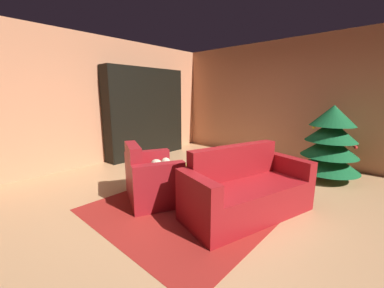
{
  "coord_description": "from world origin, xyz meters",
  "views": [
    {
      "loc": [
        1.89,
        -2.59,
        1.53
      ],
      "look_at": [
        -0.5,
        0.05,
        0.79
      ],
      "focal_mm": 22.2,
      "sensor_mm": 36.0,
      "label": 1
    }
  ],
  "objects_px": {
    "armchair_red": "(151,180)",
    "book_stack_on_table": "(189,167)",
    "bookshelf_unit": "(150,113)",
    "couch_red": "(246,191)",
    "decorated_tree": "(330,143)",
    "coffee_table": "(191,172)",
    "bottle_on_table": "(200,166)"
  },
  "relations": [
    {
      "from": "decorated_tree",
      "to": "armchair_red",
      "type": "bearing_deg",
      "value": -121.76
    },
    {
      "from": "bookshelf_unit",
      "to": "couch_red",
      "type": "xyz_separation_m",
      "value": [
        3.4,
        -1.15,
        -0.78
      ]
    },
    {
      "from": "couch_red",
      "to": "bookshelf_unit",
      "type": "bearing_deg",
      "value": 161.3
    },
    {
      "from": "bookshelf_unit",
      "to": "armchair_red",
      "type": "height_order",
      "value": "bookshelf_unit"
    },
    {
      "from": "book_stack_on_table",
      "to": "decorated_tree",
      "type": "xyz_separation_m",
      "value": [
        1.29,
        2.34,
        0.19
      ]
    },
    {
      "from": "bookshelf_unit",
      "to": "couch_red",
      "type": "height_order",
      "value": "bookshelf_unit"
    },
    {
      "from": "bookshelf_unit",
      "to": "bottle_on_table",
      "type": "relative_size",
      "value": 7.93
    },
    {
      "from": "bottle_on_table",
      "to": "decorated_tree",
      "type": "distance_m",
      "value": 2.59
    },
    {
      "from": "bookshelf_unit",
      "to": "bottle_on_table",
      "type": "height_order",
      "value": "bookshelf_unit"
    },
    {
      "from": "bottle_on_table",
      "to": "decorated_tree",
      "type": "bearing_deg",
      "value": 65.42
    },
    {
      "from": "coffee_table",
      "to": "bookshelf_unit",
      "type": "bearing_deg",
      "value": 153.0
    },
    {
      "from": "couch_red",
      "to": "book_stack_on_table",
      "type": "distance_m",
      "value": 0.88
    },
    {
      "from": "armchair_red",
      "to": "decorated_tree",
      "type": "xyz_separation_m",
      "value": [
        1.69,
        2.73,
        0.37
      ]
    },
    {
      "from": "book_stack_on_table",
      "to": "couch_red",
      "type": "bearing_deg",
      "value": 11.67
    },
    {
      "from": "armchair_red",
      "to": "couch_red",
      "type": "height_order",
      "value": "couch_red"
    },
    {
      "from": "book_stack_on_table",
      "to": "bottle_on_table",
      "type": "distance_m",
      "value": 0.23
    },
    {
      "from": "book_stack_on_table",
      "to": "coffee_table",
      "type": "bearing_deg",
      "value": 37.51
    },
    {
      "from": "bookshelf_unit",
      "to": "decorated_tree",
      "type": "height_order",
      "value": "bookshelf_unit"
    },
    {
      "from": "bookshelf_unit",
      "to": "armchair_red",
      "type": "distance_m",
      "value": 2.87
    },
    {
      "from": "decorated_tree",
      "to": "couch_red",
      "type": "bearing_deg",
      "value": -101.75
    },
    {
      "from": "decorated_tree",
      "to": "book_stack_on_table",
      "type": "bearing_deg",
      "value": -118.83
    },
    {
      "from": "armchair_red",
      "to": "coffee_table",
      "type": "relative_size",
      "value": 1.54
    },
    {
      "from": "decorated_tree",
      "to": "coffee_table",
      "type": "bearing_deg",
      "value": -118.67
    },
    {
      "from": "decorated_tree",
      "to": "bottle_on_table",
      "type": "bearing_deg",
      "value": -114.58
    },
    {
      "from": "couch_red",
      "to": "decorated_tree",
      "type": "relative_size",
      "value": 1.37
    },
    {
      "from": "armchair_red",
      "to": "book_stack_on_table",
      "type": "relative_size",
      "value": 5.03
    },
    {
      "from": "couch_red",
      "to": "book_stack_on_table",
      "type": "bearing_deg",
      "value": -168.33
    },
    {
      "from": "armchair_red",
      "to": "coffee_table",
      "type": "bearing_deg",
      "value": 43.88
    },
    {
      "from": "bookshelf_unit",
      "to": "bottle_on_table",
      "type": "xyz_separation_m",
      "value": [
        2.78,
        -1.34,
        -0.52
      ]
    },
    {
      "from": "armchair_red",
      "to": "coffee_table",
      "type": "height_order",
      "value": "armchair_red"
    },
    {
      "from": "armchair_red",
      "to": "book_stack_on_table",
      "type": "bearing_deg",
      "value": 44.09
    },
    {
      "from": "armchair_red",
      "to": "bottle_on_table",
      "type": "height_order",
      "value": "armchair_red"
    }
  ]
}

